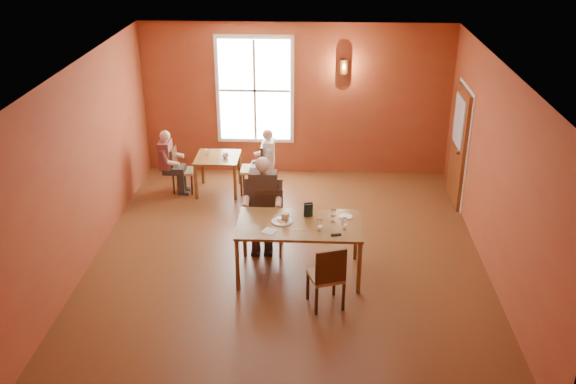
{
  "coord_description": "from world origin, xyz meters",
  "views": [
    {
      "loc": [
        0.42,
        -8.57,
        5.1
      ],
      "look_at": [
        0.0,
        0.2,
        1.05
      ],
      "focal_mm": 40.0,
      "sensor_mm": 36.0,
      "label": 1
    }
  ],
  "objects_px": {
    "chair_diner_white": "(253,168)",
    "chair_diner_main": "(268,223)",
    "chair_diner_maroon": "(184,170)",
    "main_table": "(299,249)",
    "diner_white": "(254,163)",
    "chair_empty": "(326,275)",
    "second_table": "(218,174)",
    "diner_maroon": "(182,162)",
    "diner_main": "(268,211)"
  },
  "relations": [
    {
      "from": "main_table",
      "to": "chair_diner_white",
      "type": "bearing_deg",
      "value": 108.63
    },
    {
      "from": "chair_empty",
      "to": "main_table",
      "type": "bearing_deg",
      "value": 97.58
    },
    {
      "from": "chair_empty",
      "to": "diner_white",
      "type": "xyz_separation_m",
      "value": [
        -1.32,
        3.65,
        0.11
      ]
    },
    {
      "from": "chair_empty",
      "to": "diner_maroon",
      "type": "xyz_separation_m",
      "value": [
        -2.68,
        3.65,
        0.12
      ]
    },
    {
      "from": "chair_empty",
      "to": "chair_diner_white",
      "type": "distance_m",
      "value": 3.89
    },
    {
      "from": "chair_diner_main",
      "to": "chair_diner_maroon",
      "type": "bearing_deg",
      "value": -51.42
    },
    {
      "from": "main_table",
      "to": "chair_diner_white",
      "type": "relative_size",
      "value": 1.84
    },
    {
      "from": "chair_diner_main",
      "to": "diner_white",
      "type": "bearing_deg",
      "value": -78.87
    },
    {
      "from": "second_table",
      "to": "chair_diner_white",
      "type": "distance_m",
      "value": 0.66
    },
    {
      "from": "diner_white",
      "to": "chair_diner_maroon",
      "type": "relative_size",
      "value": 1.38
    },
    {
      "from": "second_table",
      "to": "diner_maroon",
      "type": "relative_size",
      "value": 0.68
    },
    {
      "from": "second_table",
      "to": "chair_diner_white",
      "type": "relative_size",
      "value": 0.83
    },
    {
      "from": "chair_diner_maroon",
      "to": "diner_maroon",
      "type": "bearing_deg",
      "value": -90.0
    },
    {
      "from": "chair_empty",
      "to": "chair_diner_maroon",
      "type": "height_order",
      "value": "chair_empty"
    },
    {
      "from": "diner_white",
      "to": "diner_maroon",
      "type": "xyz_separation_m",
      "value": [
        -1.36,
        0.0,
        0.0
      ]
    },
    {
      "from": "chair_diner_main",
      "to": "chair_diner_white",
      "type": "xyz_separation_m",
      "value": [
        -0.47,
        2.21,
        -0.0
      ]
    },
    {
      "from": "diner_white",
      "to": "diner_maroon",
      "type": "distance_m",
      "value": 1.36
    },
    {
      "from": "chair_diner_main",
      "to": "chair_diner_maroon",
      "type": "relative_size",
      "value": 1.15
    },
    {
      "from": "chair_diner_white",
      "to": "diner_main",
      "type": "bearing_deg",
      "value": -168.28
    },
    {
      "from": "chair_diner_white",
      "to": "diner_maroon",
      "type": "distance_m",
      "value": 1.33
    },
    {
      "from": "main_table",
      "to": "chair_diner_white",
      "type": "distance_m",
      "value": 3.02
    },
    {
      "from": "chair_diner_white",
      "to": "chair_diner_maroon",
      "type": "bearing_deg",
      "value": 90.0
    },
    {
      "from": "diner_main",
      "to": "diner_white",
      "type": "distance_m",
      "value": 2.29
    },
    {
      "from": "diner_white",
      "to": "chair_diner_maroon",
      "type": "bearing_deg",
      "value": 90.0
    },
    {
      "from": "chair_diner_white",
      "to": "diner_maroon",
      "type": "height_order",
      "value": "diner_maroon"
    },
    {
      "from": "chair_empty",
      "to": "diner_white",
      "type": "relative_size",
      "value": 0.81
    },
    {
      "from": "chair_empty",
      "to": "second_table",
      "type": "relative_size",
      "value": 1.19
    },
    {
      "from": "chair_diner_main",
      "to": "diner_white",
      "type": "height_order",
      "value": "diner_white"
    },
    {
      "from": "main_table",
      "to": "second_table",
      "type": "relative_size",
      "value": 2.22
    },
    {
      "from": "second_table",
      "to": "diner_white",
      "type": "distance_m",
      "value": 0.72
    },
    {
      "from": "chair_diner_white",
      "to": "diner_white",
      "type": "bearing_deg",
      "value": -90.0
    },
    {
      "from": "diner_main",
      "to": "chair_diner_white",
      "type": "bearing_deg",
      "value": -78.28
    },
    {
      "from": "chair_diner_main",
      "to": "second_table",
      "type": "xyz_separation_m",
      "value": [
        -1.12,
        2.21,
        -0.14
      ]
    },
    {
      "from": "chair_diner_maroon",
      "to": "main_table",
      "type": "bearing_deg",
      "value": 38.35
    },
    {
      "from": "diner_white",
      "to": "main_table",
      "type": "bearing_deg",
      "value": -161.91
    },
    {
      "from": "chair_diner_maroon",
      "to": "diner_maroon",
      "type": "relative_size",
      "value": 0.72
    },
    {
      "from": "second_table",
      "to": "chair_diner_maroon",
      "type": "height_order",
      "value": "chair_diner_maroon"
    },
    {
      "from": "chair_empty",
      "to": "diner_maroon",
      "type": "relative_size",
      "value": 0.8
    },
    {
      "from": "chair_diner_main",
      "to": "chair_diner_white",
      "type": "distance_m",
      "value": 2.26
    },
    {
      "from": "chair_diner_maroon",
      "to": "chair_empty",
      "type": "bearing_deg",
      "value": 36.0
    },
    {
      "from": "chair_diner_white",
      "to": "chair_diner_maroon",
      "type": "height_order",
      "value": "chair_diner_white"
    },
    {
      "from": "chair_diner_white",
      "to": "diner_white",
      "type": "relative_size",
      "value": 0.82
    },
    {
      "from": "diner_white",
      "to": "second_table",
      "type": "bearing_deg",
      "value": 90.0
    },
    {
      "from": "chair_diner_white",
      "to": "chair_diner_main",
      "type": "bearing_deg",
      "value": -168.12
    },
    {
      "from": "chair_diner_main",
      "to": "chair_empty",
      "type": "distance_m",
      "value": 1.68
    },
    {
      "from": "diner_main",
      "to": "diner_white",
      "type": "height_order",
      "value": "diner_main"
    },
    {
      "from": "diner_main",
      "to": "chair_empty",
      "type": "height_order",
      "value": "diner_main"
    },
    {
      "from": "diner_maroon",
      "to": "diner_white",
      "type": "bearing_deg",
      "value": 90.0
    },
    {
      "from": "chair_empty",
      "to": "second_table",
      "type": "xyz_separation_m",
      "value": [
        -2.0,
        3.65,
        -0.12
      ]
    },
    {
      "from": "chair_diner_main",
      "to": "diner_white",
      "type": "relative_size",
      "value": 0.83
    }
  ]
}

